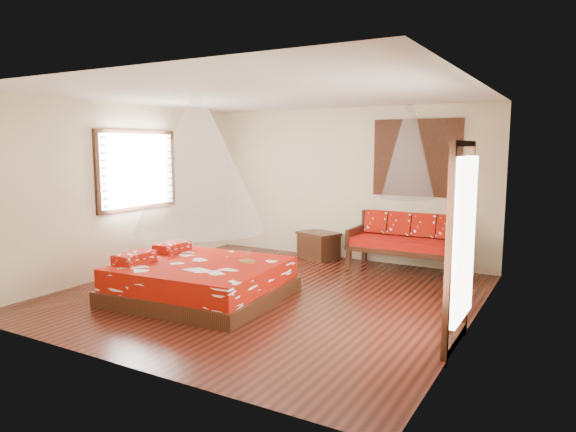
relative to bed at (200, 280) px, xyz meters
name	(u,v)px	position (x,y,z in m)	size (l,w,h in m)	color
room	(268,197)	(0.74, 0.62, 1.15)	(5.54, 5.54, 2.84)	black
bed	(200,280)	(0.00, 0.00, 0.00)	(2.31, 2.12, 0.65)	black
daybed	(408,240)	(2.04, 3.00, 0.27)	(1.90, 0.85, 0.97)	black
storage_chest	(319,245)	(0.32, 3.07, 0.00)	(0.87, 0.76, 0.50)	black
shutter_panel	(417,158)	(2.04, 3.33, 1.65)	(1.52, 0.06, 1.32)	black
window_left	(138,170)	(-1.97, 0.82, 1.45)	(0.10, 1.74, 1.34)	black
glazed_door	(459,246)	(3.46, 0.02, 0.82)	(0.08, 1.02, 2.16)	black
wine_tray	(247,259)	(0.56, 0.33, 0.30)	(0.24, 0.24, 0.19)	brown
mosquito_net_main	(199,165)	(0.02, 0.00, 1.60)	(1.77, 1.77, 1.80)	white
mosquito_net_daybed	(409,152)	(2.04, 2.87, 1.75)	(0.87, 0.87, 1.50)	white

